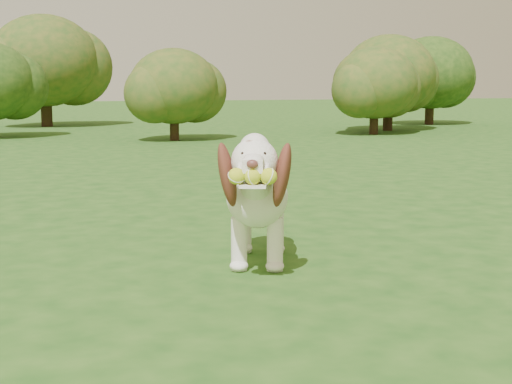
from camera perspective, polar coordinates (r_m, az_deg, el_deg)
name	(u,v)px	position (r m, az deg, el deg)	size (l,w,h in m)	color
ground	(205,265)	(3.65, -4.13, -5.81)	(80.00, 80.00, 0.00)	#1C4915
dog	(258,193)	(3.57, 0.16, -0.10)	(0.64, 1.02, 0.69)	white
shrub_f	(389,74)	(14.78, 10.59, 9.24)	(1.86, 1.86, 1.93)	#382314
shrub_h	(431,73)	(17.33, 13.81, 9.24)	(1.97, 1.97, 2.04)	#382314
shrub_c	(174,86)	(11.95, -6.60, 8.40)	(1.47, 1.47, 1.52)	#382314
shrub_i	(44,61)	(16.66, -16.57, 10.02)	(2.38, 2.38, 2.46)	#382314
shrub_d	(375,83)	(13.54, 9.48, 8.60)	(1.57, 1.57, 1.62)	#382314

